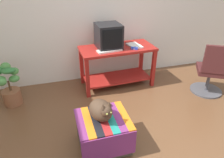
% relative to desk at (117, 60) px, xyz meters
% --- Properties ---
extents(ground_plane, '(14.00, 14.00, 0.00)m').
position_rel_desk_xyz_m(ground_plane, '(-0.29, -1.60, -0.48)').
color(ground_plane, brown).
extents(back_wall, '(8.00, 0.10, 2.60)m').
position_rel_desk_xyz_m(back_wall, '(-0.29, 0.45, 0.82)').
color(back_wall, silver).
rests_on(back_wall, ground_plane).
extents(desk, '(1.27, 0.61, 0.71)m').
position_rel_desk_xyz_m(desk, '(0.00, 0.00, 0.00)').
color(desk, maroon).
rests_on(desk, ground_plane).
extents(tv_monitor, '(0.40, 0.44, 0.39)m').
position_rel_desk_xyz_m(tv_monitor, '(-0.14, 0.04, 0.42)').
color(tv_monitor, black).
rests_on(tv_monitor, desk).
extents(keyboard, '(0.41, 0.20, 0.02)m').
position_rel_desk_xyz_m(keyboard, '(-0.18, -0.13, 0.24)').
color(keyboard, beige).
rests_on(keyboard, desk).
extents(book, '(0.23, 0.31, 0.02)m').
position_rel_desk_xyz_m(book, '(0.29, -0.03, 0.24)').
color(book, white).
rests_on(book, desk).
extents(ottoman_with_blanket, '(0.59, 0.55, 0.41)m').
position_rel_desk_xyz_m(ottoman_with_blanket, '(-0.60, -1.36, -0.28)').
color(ottoman_with_blanket, '#4C4238').
rests_on(ottoman_with_blanket, ground_plane).
extents(cat, '(0.34, 0.40, 0.28)m').
position_rel_desk_xyz_m(cat, '(-0.61, -1.36, 0.05)').
color(cat, '#473323').
rests_on(cat, ottoman_with_blanket).
extents(potted_plant, '(0.37, 0.40, 0.66)m').
position_rel_desk_xyz_m(potted_plant, '(-1.75, -0.13, -0.17)').
color(potted_plant, brown).
rests_on(potted_plant, ground_plane).
extents(office_chair, '(0.58, 0.58, 0.89)m').
position_rel_desk_xyz_m(office_chair, '(1.38, -0.72, -0.09)').
color(office_chair, '#4C4C51').
rests_on(office_chair, ground_plane).
extents(stapler, '(0.11, 0.09, 0.04)m').
position_rel_desk_xyz_m(stapler, '(0.24, -0.17, 0.25)').
color(stapler, '#2342B7').
rests_on(stapler, desk).
extents(pen, '(0.09, 0.11, 0.01)m').
position_rel_desk_xyz_m(pen, '(0.38, 0.04, 0.24)').
color(pen, '#B7B7BC').
rests_on(pen, desk).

